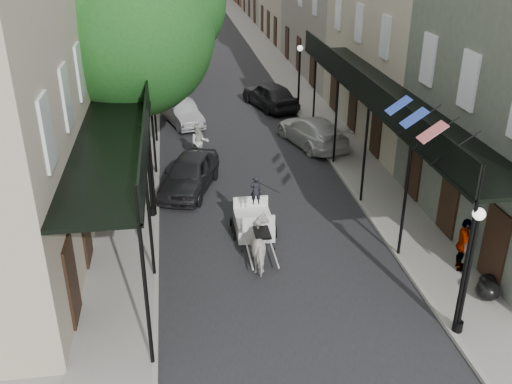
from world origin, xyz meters
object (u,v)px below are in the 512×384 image
object	(u,v)px
horse	(262,245)
carriage	(252,206)
lamppost_right_near	(468,270)
pedestrian_sidewalk_right	(463,245)
car_left_mid	(182,113)
lamppost_left	(149,167)
car_right_far	(270,95)
tree_near	(139,22)
car_left_near	(190,174)
pedestrian_sidewalk_left	(136,141)
car_right_near	(312,131)
lamppost_right_far	(299,77)
pedestrian_walking	(200,143)
car_left_far	(171,66)

from	to	relation	value
horse	carriage	world-z (taller)	carriage
lamppost_right_near	pedestrian_sidewalk_right	xyz separation A→B (m)	(1.46, 2.81, -1.04)
lamppost_right_near	car_left_mid	size ratio (longest dim) A/B	0.96
pedestrian_sidewalk_right	lamppost_left	bearing A→B (deg)	81.10
horse	car_right_far	bearing A→B (deg)	-100.45
tree_near	horse	world-z (taller)	tree_near
car_left_near	car_right_far	distance (m)	11.97
pedestrian_sidewalk_left	car_left_near	bearing A→B (deg)	121.69
pedestrian_sidewalk_right	car_right_far	world-z (taller)	pedestrian_sidewalk_right
lamppost_left	car_left_mid	xyz separation A→B (m)	(1.48, 10.68, -1.41)
lamppost_right_near	carriage	distance (m)	8.07
carriage	tree_near	bearing A→B (deg)	123.01
car_right_near	lamppost_right_far	bearing A→B (deg)	-111.01
pedestrian_walking	carriage	bearing A→B (deg)	-85.11
lamppost_left	horse	xyz separation A→B (m)	(3.56, -3.81, -1.30)
lamppost_right_far	car_left_mid	size ratio (longest dim) A/B	0.96
car_left_near	car_left_mid	size ratio (longest dim) A/B	1.11
car_left_mid	pedestrian_walking	bearing A→B (deg)	-99.71
lamppost_right_far	car_right_far	xyz separation A→B (m)	(-1.50, 1.00, -1.27)
horse	lamppost_right_far	bearing A→B (deg)	-106.22
horse	car_right_near	xyz separation A→B (m)	(4.14, 10.43, -0.05)
pedestrian_sidewalk_right	car_left_near	distance (m)	11.02
horse	car_left_far	xyz separation A→B (m)	(-2.50, 25.69, -0.09)
lamppost_left	car_left_far	distance (m)	21.95
lamppost_right_near	car_left_mid	bearing A→B (deg)	109.79
lamppost_left	car_right_far	xyz separation A→B (m)	(6.70, 13.00, -1.27)
pedestrian_sidewalk_left	pedestrian_sidewalk_right	xyz separation A→B (m)	(10.44, -10.99, 0.07)
tree_near	horse	bearing A→B (deg)	-65.43
pedestrian_sidewalk_left	car_left_far	bearing A→B (deg)	-97.30
carriage	lamppost_left	bearing A→B (deg)	157.49
pedestrian_walking	car_left_mid	bearing A→B (deg)	89.40
pedestrian_walking	car_left_near	world-z (taller)	pedestrian_walking
horse	car_left_far	world-z (taller)	horse
tree_near	pedestrian_walking	world-z (taller)	tree_near
car_left_near	car_left_far	world-z (taller)	car_left_near
pedestrian_sidewalk_left	pedestrian_walking	bearing A→B (deg)	169.90
pedestrian_sidewalk_left	car_right_far	size ratio (longest dim) A/B	0.36
lamppost_left	car_left_mid	distance (m)	10.87
lamppost_left	pedestrian_sidewalk_left	xyz separation A→B (m)	(-0.78, 5.81, -1.10)
car_right_near	lamppost_right_near	bearing A→B (deg)	76.26
lamppost_right_far	carriage	distance (m)	14.30
pedestrian_walking	car_right_far	size ratio (longest dim) A/B	0.39
lamppost_right_near	horse	xyz separation A→B (m)	(-4.64, 4.19, -1.30)
tree_near	carriage	bearing A→B (deg)	-57.13
tree_near	lamppost_right_near	bearing A→B (deg)	-55.73
lamppost_right_near	pedestrian_sidewalk_left	bearing A→B (deg)	123.05
car_right_far	car_left_mid	bearing A→B (deg)	6.39
lamppost_right_near	pedestrian_sidewalk_left	xyz separation A→B (m)	(-8.98, 13.81, -1.10)
carriage	car_right_far	distance (m)	14.82
car_left_near	carriage	bearing A→B (deg)	-42.08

